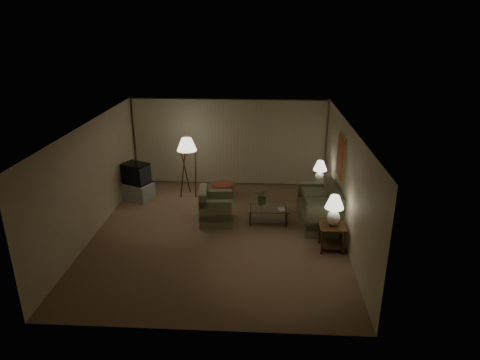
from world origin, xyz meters
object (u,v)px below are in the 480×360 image
at_px(sofa, 318,208).
at_px(side_table_far, 319,190).
at_px(side_table_near, 332,232).
at_px(table_lamp_near, 334,208).
at_px(table_lamp_far, 320,170).
at_px(coffee_table, 268,213).
at_px(tv_cabinet, 138,191).
at_px(crt_tv, 136,173).
at_px(armchair, 216,209).
at_px(vase, 263,206).
at_px(floor_lamp, 188,166).
at_px(ottoman, 223,190).

height_order(sofa, side_table_far, sofa).
distance_m(side_table_near, table_lamp_near, 0.61).
relative_size(table_lamp_near, table_lamp_far, 1.09).
bearing_deg(coffee_table, side_table_near, -41.26).
xyz_separation_m(coffee_table, tv_cabinet, (-3.78, 1.34, -0.03)).
xyz_separation_m(side_table_near, coffee_table, (-1.42, 1.25, -0.14)).
relative_size(side_table_near, table_lamp_near, 0.83).
relative_size(table_lamp_near, crt_tv, 0.86).
xyz_separation_m(armchair, table_lamp_near, (2.77, -1.24, 0.66)).
bearing_deg(side_table_near, table_lamp_far, 90.00).
bearing_deg(tv_cabinet, sofa, 12.21).
distance_m(table_lamp_far, coffee_table, 2.09).
bearing_deg(vase, table_lamp_far, 40.60).
relative_size(tv_cabinet, vase, 7.52).
relative_size(table_lamp_near, tv_cabinet, 0.71).
xyz_separation_m(coffee_table, floor_lamp, (-2.34, 1.68, 0.65)).
xyz_separation_m(side_table_far, tv_cabinet, (-5.20, -0.01, -0.15)).
distance_m(armchair, crt_tv, 2.81).
height_order(side_table_far, vase, side_table_far).
height_order(armchair, crt_tv, crt_tv).
relative_size(table_lamp_near, coffee_table, 0.68).
distance_m(table_lamp_near, floor_lamp, 4.77).
distance_m(armchair, floor_lamp, 2.04).
height_order(side_table_near, crt_tv, crt_tv).
distance_m(side_table_far, table_lamp_near, 2.67).
xyz_separation_m(table_lamp_far, vase, (-1.57, -1.35, -0.51)).
relative_size(coffee_table, vase, 7.78).
relative_size(armchair, side_table_near, 1.65).
distance_m(crt_tv, ottoman, 2.54).
height_order(floor_lamp, ottoman, floor_lamp).
bearing_deg(tv_cabinet, vase, 5.72).
xyz_separation_m(side_table_far, ottoman, (-2.76, 0.34, -0.20)).
distance_m(side_table_far, floor_lamp, 3.82).
relative_size(armchair, tv_cabinet, 0.97).
bearing_deg(coffee_table, side_table_far, 43.45).
distance_m(table_lamp_near, tv_cabinet, 5.86).
distance_m(tv_cabinet, vase, 3.87).
height_order(table_lamp_near, ottoman, table_lamp_near).
bearing_deg(coffee_table, floor_lamp, 144.35).
bearing_deg(ottoman, vase, -55.09).
bearing_deg(sofa, floor_lamp, -116.77).
bearing_deg(tv_cabinet, side_table_far, 26.12).
bearing_deg(vase, tv_cabinet, 159.72).
height_order(table_lamp_near, coffee_table, table_lamp_near).
bearing_deg(side_table_near, table_lamp_near, 90.00).
height_order(side_table_near, floor_lamp, floor_lamp).
bearing_deg(ottoman, crt_tv, -171.77).
bearing_deg(table_lamp_near, floor_lamp, 142.12).
relative_size(armchair, floor_lamp, 0.56).
xyz_separation_m(tv_cabinet, vase, (3.63, -1.34, 0.23)).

